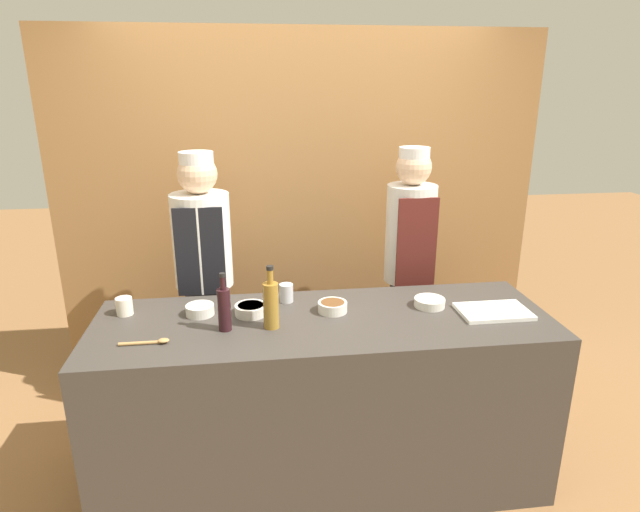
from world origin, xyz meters
TOP-DOWN VIEW (x-y plane):
  - ground_plane at (0.00, 0.00)m, footprint 14.00×14.00m
  - cabinet_wall at (0.00, 1.21)m, footprint 3.24×0.18m
  - counter at (0.00, 0.00)m, footprint 2.28×0.76m
  - sauce_bowl_yellow at (-0.36, 0.10)m, footprint 0.16×0.16m
  - sauce_bowl_green at (0.57, 0.08)m, footprint 0.16×0.16m
  - sauce_bowl_brown at (0.06, 0.08)m, footprint 0.15×0.15m
  - sauce_bowl_orange at (-0.62, 0.13)m, footprint 0.14×0.14m
  - cutting_board at (0.87, -0.05)m, footprint 0.35×0.23m
  - bottle_vinegar at (-0.26, -0.06)m, footprint 0.07×0.07m
  - bottle_wine at (-0.48, -0.06)m, footprint 0.06×0.06m
  - cup_steel at (-0.17, 0.24)m, footprint 0.07×0.07m
  - cup_cream at (-0.99, 0.18)m, footprint 0.08×0.08m
  - wooden_spoon at (-0.81, -0.17)m, footprint 0.22×0.04m
  - chef_left at (-0.64, 0.70)m, footprint 0.34×0.34m
  - chef_right at (0.64, 0.70)m, footprint 0.31×0.31m

SIDE VIEW (x-z plane):
  - ground_plane at x=0.00m, z-range 0.00..0.00m
  - counter at x=0.00m, z-range 0.00..0.94m
  - chef_left at x=-0.64m, z-range 0.08..1.77m
  - chef_right at x=0.64m, z-range 0.09..1.79m
  - cutting_board at x=0.87m, z-range 0.94..0.96m
  - wooden_spoon at x=-0.81m, z-range 0.94..0.97m
  - sauce_bowl_green at x=0.57m, z-range 0.95..0.99m
  - sauce_bowl_orange at x=-0.62m, z-range 0.95..1.00m
  - sauce_bowl_brown at x=0.06m, z-range 0.95..1.00m
  - sauce_bowl_yellow at x=-0.36m, z-range 0.95..1.00m
  - cup_cream at x=-0.99m, z-range 0.94..1.03m
  - cup_steel at x=-0.17m, z-range 0.94..1.04m
  - bottle_wine at x=-0.48m, z-range 0.91..1.20m
  - bottle_vinegar at x=-0.26m, z-range 0.91..1.22m
  - cabinet_wall at x=0.00m, z-range 0.00..2.40m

